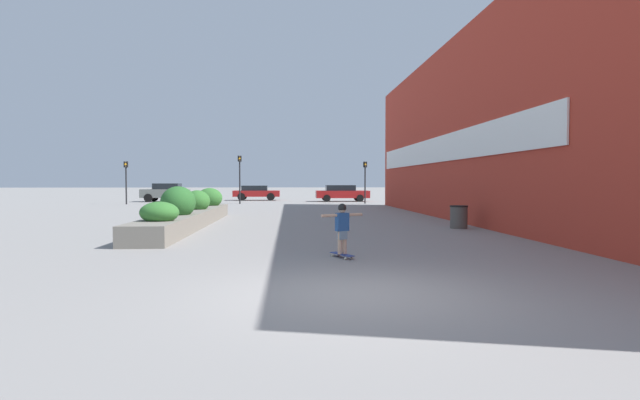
# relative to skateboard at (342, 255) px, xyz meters

# --- Properties ---
(ground_plane) EXTENTS (300.00, 300.00, 0.00)m
(ground_plane) POSITION_rel_skateboard_xyz_m (-0.16, -3.61, -0.07)
(ground_plane) COLOR gray
(building_wall_right) EXTENTS (0.67, 32.57, 7.96)m
(building_wall_right) POSITION_rel_skateboard_xyz_m (6.19, 9.07, 3.90)
(building_wall_right) COLOR #B23323
(building_wall_right) RESTS_ON ground_plane
(planter_box) EXTENTS (1.28, 13.06, 1.55)m
(planter_box) POSITION_rel_skateboard_xyz_m (-4.98, 8.35, 0.43)
(planter_box) COLOR slate
(planter_box) RESTS_ON ground_plane
(skateboard) EXTENTS (0.51, 0.79, 0.09)m
(skateboard) POSITION_rel_skateboard_xyz_m (0.00, 0.00, 0.00)
(skateboard) COLOR navy
(skateboard) RESTS_ON ground_plane
(skateboarder) EXTENTS (0.98, 0.52, 1.13)m
(skateboarder) POSITION_rel_skateboard_xyz_m (-0.00, 0.00, 0.70)
(skateboarder) COLOR tan
(skateboarder) RESTS_ON skateboard
(trash_bin) EXTENTS (0.65, 0.65, 0.84)m
(trash_bin) POSITION_rel_skateboard_xyz_m (5.01, 6.77, 0.35)
(trash_bin) COLOR #514C47
(trash_bin) RESTS_ON ground_plane
(car_leftmost) EXTENTS (4.23, 1.97, 1.57)m
(car_leftmost) POSITION_rel_skateboard_xyz_m (13.59, 32.27, 0.74)
(car_leftmost) COLOR #BCBCC1
(car_leftmost) RESTS_ON ground_plane
(car_center_left) EXTENTS (4.61, 1.95, 1.42)m
(car_center_left) POSITION_rel_skateboard_xyz_m (3.43, 32.30, 0.69)
(car_center_left) COLOR maroon
(car_center_left) RESTS_ON ground_plane
(car_center_right) EXTENTS (3.91, 2.05, 1.58)m
(car_center_right) POSITION_rel_skateboard_xyz_m (-11.79, 32.68, 0.77)
(car_center_right) COLOR slate
(car_center_right) RESTS_ON ground_plane
(car_rightmost) EXTENTS (4.26, 1.98, 1.37)m
(car_rightmost) POSITION_rel_skateboard_xyz_m (-4.22, 35.43, 0.68)
(car_rightmost) COLOR maroon
(car_rightmost) RESTS_ON ground_plane
(traffic_light_left) EXTENTS (0.28, 0.30, 3.73)m
(traffic_light_left) POSITION_rel_skateboard_xyz_m (-4.99, 27.89, 2.46)
(traffic_light_left) COLOR black
(traffic_light_left) RESTS_ON ground_plane
(traffic_light_right) EXTENTS (0.28, 0.30, 3.30)m
(traffic_light_right) POSITION_rel_skateboard_xyz_m (4.80, 27.85, 2.19)
(traffic_light_right) COLOR black
(traffic_light_right) RESTS_ON ground_plane
(traffic_light_far_left) EXTENTS (0.28, 0.30, 3.26)m
(traffic_light_far_left) POSITION_rel_skateboard_xyz_m (-13.54, 27.66, 2.17)
(traffic_light_far_left) COLOR black
(traffic_light_far_left) RESTS_ON ground_plane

